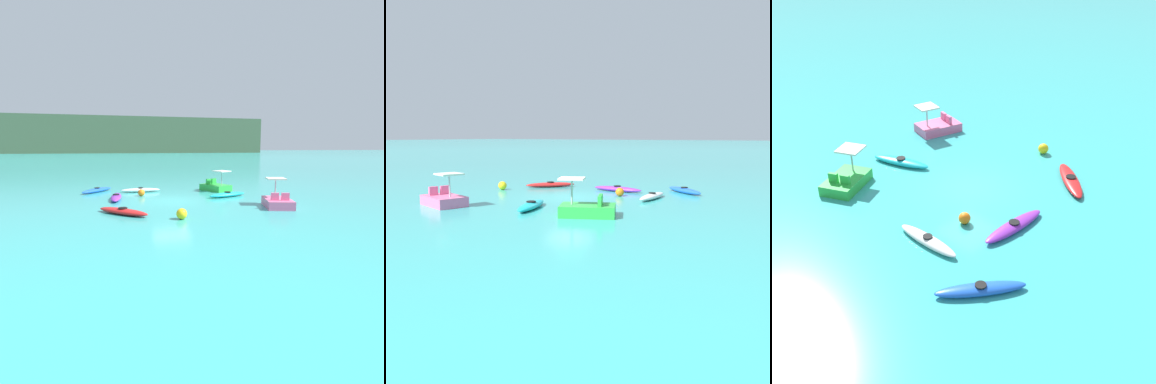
# 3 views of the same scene
# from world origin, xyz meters

# --- Properties ---
(ground_plane) EXTENTS (600.00, 600.00, 0.00)m
(ground_plane) POSITION_xyz_m (0.00, 0.00, 0.00)
(ground_plane) COLOR #38ADA8
(kayak_purple) EXTENTS (0.77, 3.36, 0.37)m
(kayak_purple) POSITION_xyz_m (-3.65, 1.23, 0.16)
(kayak_purple) COLOR purple
(kayak_purple) RESTS_ON ground_plane
(kayak_red) EXTENTS (2.97, 2.81, 0.37)m
(kayak_red) POSITION_xyz_m (-3.13, -3.66, 0.16)
(kayak_red) COLOR red
(kayak_red) RESTS_ON ground_plane
(kayak_white) EXTENTS (3.06, 0.64, 0.37)m
(kayak_white) POSITION_xyz_m (-1.85, 4.35, 0.16)
(kayak_white) COLOR white
(kayak_white) RESTS_ON ground_plane
(kayak_blue) EXTENTS (2.44, 2.96, 0.37)m
(kayak_blue) POSITION_xyz_m (-5.25, 5.00, 0.16)
(kayak_blue) COLOR blue
(kayak_blue) RESTS_ON ground_plane
(kayak_cyan) EXTENTS (3.19, 1.75, 0.37)m
(kayak_cyan) POSITION_xyz_m (4.18, 0.71, 0.16)
(kayak_cyan) COLOR #19B7C6
(kayak_cyan) RESTS_ON ground_plane
(pedal_boat_green) EXTENTS (2.41, 2.82, 1.68)m
(pedal_boat_green) POSITION_xyz_m (4.25, 3.94, 0.34)
(pedal_boat_green) COLOR green
(pedal_boat_green) RESTS_ON ground_plane
(pedal_boat_pink) EXTENTS (2.05, 2.70, 1.68)m
(pedal_boat_pink) POSITION_xyz_m (5.91, -3.50, 0.34)
(pedal_boat_pink) COLOR pink
(pedal_boat_pink) RESTS_ON ground_plane
(buoy_yellow) EXTENTS (0.55, 0.55, 0.55)m
(buoy_yellow) POSITION_xyz_m (-0.26, -5.39, 0.27)
(buoy_yellow) COLOR yellow
(buoy_yellow) RESTS_ON ground_plane
(buoy_orange) EXTENTS (0.50, 0.50, 0.50)m
(buoy_orange) POSITION_xyz_m (-1.89, 2.32, 0.25)
(buoy_orange) COLOR orange
(buoy_orange) RESTS_ON ground_plane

